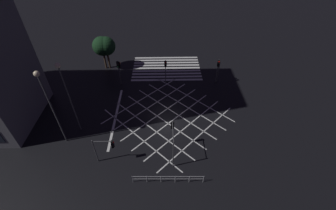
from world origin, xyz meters
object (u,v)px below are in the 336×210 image
object	(u,v)px
traffic_light_se_cross	(118,69)
traffic_light_median_south	(166,68)
traffic_light_ne_main	(105,146)
traffic_light_sw_cross	(218,67)
street_lamp_west	(65,85)
street_tree_far	(106,46)
traffic_light_median_north	(173,136)
street_tree_near	(102,46)
traffic_light_se_main	(120,68)
street_lamp_east	(46,94)
traffic_light_sw_main	(219,67)

from	to	relation	value
traffic_light_se_cross	traffic_light_median_south	bearing A→B (deg)	90.14
traffic_light_ne_main	traffic_light_sw_cross	world-z (taller)	traffic_light_sw_cross
street_lamp_west	street_tree_far	world-z (taller)	street_lamp_west
traffic_light_median_north	street_lamp_west	distance (m)	12.43
traffic_light_median_south	traffic_light_sw_cross	distance (m)	7.79
street_lamp_west	street_tree_near	bearing A→B (deg)	-91.73
traffic_light_median_south	street_lamp_west	size ratio (longest dim) A/B	0.44
street_lamp_west	traffic_light_ne_main	bearing A→B (deg)	132.58
traffic_light_se_main	street_lamp_west	xyz separation A→B (m)	(3.75, 9.70, 4.02)
traffic_light_se_cross	street_lamp_east	xyz separation A→B (m)	(4.85, 11.08, 3.93)
traffic_light_median_south	traffic_light_sw_main	bearing A→B (deg)	94.37
traffic_light_se_cross	traffic_light_median_north	bearing A→B (deg)	29.45
traffic_light_ne_main	traffic_light_median_north	bearing A→B (deg)	5.93
street_tree_near	street_lamp_west	bearing A→B (deg)	88.27
traffic_light_sw_main	street_lamp_east	world-z (taller)	street_lamp_east
traffic_light_ne_main	traffic_light_median_south	distance (m)	15.37
street_tree_near	street_tree_far	world-z (taller)	street_tree_near
traffic_light_median_south	street_tree_near	world-z (taller)	street_tree_near
traffic_light_se_main	street_lamp_west	bearing A→B (deg)	-111.14
traffic_light_se_cross	traffic_light_ne_main	bearing A→B (deg)	2.82
traffic_light_sw_main	traffic_light_se_cross	distance (m)	14.96
traffic_light_se_main	street_tree_far	xyz separation A→B (m)	(2.71, -4.80, 1.22)
traffic_light_sw_main	traffic_light_median_north	xyz separation A→B (m)	(7.43, 13.93, 0.40)
traffic_light_sw_main	traffic_light_se_main	bearing A→B (deg)	0.92
traffic_light_median_south	traffic_light_sw_cross	world-z (taller)	traffic_light_median_south
traffic_light_ne_main	street_tree_near	distance (m)	19.58
traffic_light_ne_main	street_tree_near	bearing A→B (deg)	101.48
traffic_light_sw_main	traffic_light_ne_main	distance (m)	20.43
street_tree_far	traffic_light_se_main	bearing A→B (deg)	119.48
traffic_light_median_north	street_lamp_west	size ratio (longest dim) A/B	0.43
traffic_light_se_main	street_lamp_east	size ratio (longest dim) A/B	0.40
street_lamp_east	street_tree_far	world-z (taller)	street_lamp_east
traffic_light_sw_main	street_lamp_west	distance (m)	21.48
traffic_light_se_main	street_tree_near	size ratio (longest dim) A/B	0.69
traffic_light_sw_main	traffic_light_ne_main	xyz separation A→B (m)	(14.25, 14.64, -0.14)
traffic_light_sw_cross	traffic_light_se_cross	bearing A→B (deg)	-89.48
traffic_light_ne_main	street_lamp_east	xyz separation A→B (m)	(5.54, -2.94, 4.44)
traffic_light_sw_cross	traffic_light_se_cross	xyz separation A→B (m)	(14.72, 0.13, 0.01)
traffic_light_median_north	street_lamp_east	bearing A→B (deg)	79.78
street_lamp_east	street_tree_near	world-z (taller)	street_lamp_east
street_lamp_west	street_tree_far	xyz separation A→B (m)	(-1.04, -14.50, -2.80)
traffic_light_median_south	traffic_light_ne_main	bearing A→B (deg)	-23.99
traffic_light_se_main	street_lamp_west	distance (m)	11.15
traffic_light_sw_main	traffic_light_median_south	bearing A→B (deg)	4.37
street_lamp_west	street_tree_far	size ratio (longest dim) A/B	1.69
traffic_light_ne_main	traffic_light_median_north	distance (m)	6.88
traffic_light_se_cross	traffic_light_sw_main	bearing A→B (deg)	92.41
traffic_light_sw_main	street_tree_far	size ratio (longest dim) A/B	0.66
traffic_light_sw_cross	traffic_light_se_main	xyz separation A→B (m)	(14.60, -0.26, -0.20)
street_tree_far	street_tree_near	bearing A→B (deg)	6.79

